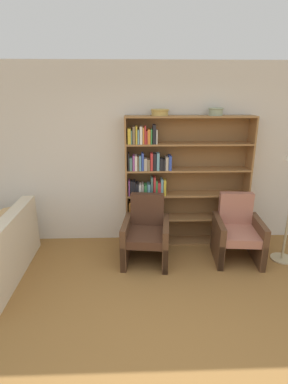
{
  "coord_description": "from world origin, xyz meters",
  "views": [
    {
      "loc": [
        -0.38,
        -2.09,
        2.31
      ],
      "look_at": [
        -0.24,
        1.99,
        0.95
      ],
      "focal_mm": 28.0,
      "sensor_mm": 36.0,
      "label": 1
    }
  ],
  "objects_px": {
    "bowl_cream": "(216,111)",
    "armchair_cushioned": "(237,232)",
    "bookshelf": "(174,182)",
    "bowl_brass": "(160,112)",
    "armchair_leather": "(146,234)"
  },
  "relations": [
    {
      "from": "bowl_cream",
      "to": "armchair_leather",
      "type": "xyz_separation_m",
      "value": [
        -1.01,
        -0.52,
        -1.66
      ]
    },
    {
      "from": "bowl_cream",
      "to": "armchair_cushioned",
      "type": "relative_size",
      "value": 0.24
    },
    {
      "from": "armchair_cushioned",
      "to": "bowl_cream",
      "type": "bearing_deg",
      "value": -55.08
    },
    {
      "from": "bookshelf",
      "to": "armchair_leather",
      "type": "xyz_separation_m",
      "value": [
        -0.45,
        -0.54,
        -0.61
      ]
    },
    {
      "from": "bowl_cream",
      "to": "armchair_cushioned",
      "type": "bearing_deg",
      "value": -60.31
    },
    {
      "from": "bookshelf",
      "to": "bowl_cream",
      "type": "distance_m",
      "value": 1.2
    },
    {
      "from": "bowl_brass",
      "to": "armchair_leather",
      "type": "distance_m",
      "value": 1.74
    },
    {
      "from": "bowl_cream",
      "to": "bookshelf",
      "type": "bearing_deg",
      "value": 178.7
    },
    {
      "from": "bowl_brass",
      "to": "bookshelf",
      "type": "bearing_deg",
      "value": 3.1
    },
    {
      "from": "bookshelf",
      "to": "bowl_brass",
      "type": "bearing_deg",
      "value": -176.9
    },
    {
      "from": "bookshelf",
      "to": "bowl_brass",
      "type": "height_order",
      "value": "bowl_brass"
    },
    {
      "from": "armchair_cushioned",
      "to": "armchair_leather",
      "type": "bearing_deg",
      "value": 5.24
    },
    {
      "from": "bookshelf",
      "to": "armchair_cushioned",
      "type": "distance_m",
      "value": 1.18
    },
    {
      "from": "bowl_cream",
      "to": "armchair_cushioned",
      "type": "distance_m",
      "value": 1.76
    },
    {
      "from": "armchair_cushioned",
      "to": "bowl_brass",
      "type": "bearing_deg",
      "value": -20.13
    }
  ]
}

